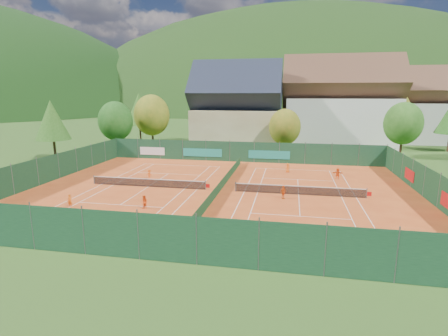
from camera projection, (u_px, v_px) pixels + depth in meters
ground at (220, 191)px, 36.40m from camera, size 600.00×600.00×0.00m
clay_pad at (220, 191)px, 36.40m from camera, size 40.00×32.00×0.01m
court_markings_left at (148, 187)px, 37.87m from camera, size 11.03×23.83×0.00m
court_markings_right at (299, 195)px, 34.92m from camera, size 11.03×23.83×0.00m
tennis_net_left at (149, 182)px, 37.74m from camera, size 13.30×0.10×1.02m
tennis_net_right at (300, 190)px, 34.79m from camera, size 13.30×0.10×1.02m
court_divider at (220, 186)px, 36.29m from camera, size 0.03×28.80×1.00m
fence_north at (239, 152)px, 51.53m from camera, size 40.00×0.10×3.00m
fence_south at (167, 238)px, 20.72m from camera, size 40.00×0.04×3.00m
fence_west at (49, 169)px, 39.77m from camera, size 0.04×32.00×3.00m
fence_east at (431, 186)px, 32.45m from camera, size 0.09×32.00×3.00m
chalet at (237, 112)px, 64.38m from camera, size 16.20×12.00×16.00m
hotel_block_a at (340, 107)px, 66.48m from camera, size 21.60×11.00×17.25m
hotel_block_b at (406, 110)px, 71.74m from camera, size 17.28×10.00×15.50m
tree_west_front at (116, 121)px, 58.53m from camera, size 5.72×5.72×8.69m
tree_west_mid at (152, 115)px, 63.41m from camera, size 6.44×6.44×9.78m
tree_west_back at (139, 109)px, 72.06m from camera, size 5.60×5.60×10.00m
tree_center at (285, 127)px, 55.43m from camera, size 5.01×5.01×7.60m
tree_east_front at (403, 123)px, 53.90m from camera, size 5.72×5.72×8.69m
tree_west_side at (52, 120)px, 51.81m from camera, size 5.04×5.04×9.00m
tree_east_back at (390, 110)px, 68.61m from camera, size 7.15×7.15×10.86m
mountain_backdrop at (319, 160)px, 263.65m from camera, size 820.00×530.00×242.00m
ball_hopper at (389, 248)px, 21.65m from camera, size 0.34×0.34×0.80m
loose_ball_0 at (125, 206)px, 31.24m from camera, size 0.07×0.07×0.07m
loose_ball_1 at (227, 218)px, 28.23m from camera, size 0.07×0.07×0.07m
player_left_near at (70, 201)px, 30.96m from camera, size 0.44×0.29×1.19m
player_left_mid at (144, 202)px, 30.43m from camera, size 0.74×0.66×1.26m
player_left_far at (149, 174)px, 41.09m from camera, size 0.77×0.45×1.18m
player_right_near at (283, 192)px, 33.44m from camera, size 0.78×0.79×1.33m
player_right_far_a at (288, 168)px, 44.72m from camera, size 0.69×0.59×1.20m
player_right_far_b at (338, 174)px, 41.20m from camera, size 1.26×0.46×1.33m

